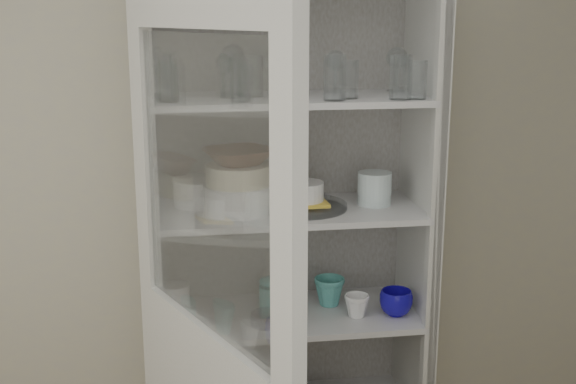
# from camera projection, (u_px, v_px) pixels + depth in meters

# --- Properties ---
(wall_back) EXTENTS (3.60, 0.02, 2.60)m
(wall_back) POSITION_uv_depth(u_px,v_px,m) (228.00, 185.00, 2.77)
(wall_back) COLOR #BBB398
(wall_back) RESTS_ON ground
(pantry_cabinet) EXTENTS (1.00, 0.45, 2.10)m
(pantry_cabinet) POSITION_uv_depth(u_px,v_px,m) (286.00, 285.00, 2.73)
(pantry_cabinet) COLOR beige
(pantry_cabinet) RESTS_ON floor
(tumbler_0) EXTENTS (0.09, 0.09, 0.14)m
(tumbler_0) POSITION_uv_depth(u_px,v_px,m) (167.00, 80.00, 2.30)
(tumbler_0) COLOR silver
(tumbler_0) RESTS_ON shelf_glass
(tumbler_1) EXTENTS (0.07, 0.07, 0.13)m
(tumbler_1) POSITION_uv_depth(u_px,v_px,m) (168.00, 81.00, 2.32)
(tumbler_1) COLOR silver
(tumbler_1) RESTS_ON shelf_glass
(tumbler_2) EXTENTS (0.08, 0.08, 0.13)m
(tumbler_2) POSITION_uv_depth(u_px,v_px,m) (241.00, 82.00, 2.31)
(tumbler_2) COLOR silver
(tumbler_2) RESTS_ON shelf_glass
(tumbler_3) EXTENTS (0.10, 0.10, 0.15)m
(tumbler_3) POSITION_uv_depth(u_px,v_px,m) (335.00, 78.00, 2.35)
(tumbler_3) COLOR silver
(tumbler_3) RESTS_ON shelf_glass
(tumbler_4) EXTENTS (0.07, 0.07, 0.13)m
(tumbler_4) POSITION_uv_depth(u_px,v_px,m) (349.00, 79.00, 2.41)
(tumbler_4) COLOR silver
(tumbler_4) RESTS_ON shelf_glass
(tumbler_5) EXTENTS (0.09, 0.09, 0.15)m
(tumbler_5) POSITION_uv_depth(u_px,v_px,m) (401.00, 77.00, 2.37)
(tumbler_5) COLOR silver
(tumbler_5) RESTS_ON shelf_glass
(tumbler_6) EXTENTS (0.08, 0.08, 0.13)m
(tumbler_6) POSITION_uv_depth(u_px,v_px,m) (417.00, 80.00, 2.39)
(tumbler_6) COLOR silver
(tumbler_6) RESTS_ON shelf_glass
(tumbler_7) EXTENTS (0.09, 0.09, 0.15)m
(tumbler_7) POSITION_uv_depth(u_px,v_px,m) (167.00, 76.00, 2.39)
(tumbler_7) COLOR silver
(tumbler_7) RESTS_ON shelf_glass
(tumbler_8) EXTENTS (0.09, 0.09, 0.15)m
(tumbler_8) POSITION_uv_depth(u_px,v_px,m) (231.00, 75.00, 2.43)
(tumbler_8) COLOR silver
(tumbler_8) RESTS_ON shelf_glass
(tumbler_9) EXTENTS (0.08, 0.08, 0.15)m
(tumbler_9) POSITION_uv_depth(u_px,v_px,m) (233.00, 76.00, 2.43)
(tumbler_9) COLOR silver
(tumbler_9) RESTS_ON shelf_glass
(tumbler_10) EXTENTS (0.09, 0.09, 0.14)m
(tumbler_10) POSITION_uv_depth(u_px,v_px,m) (253.00, 76.00, 2.47)
(tumbler_10) COLOR silver
(tumbler_10) RESTS_ON shelf_glass
(goblet_0) EXTENTS (0.08, 0.08, 0.19)m
(goblet_0) POSITION_uv_depth(u_px,v_px,m) (233.00, 67.00, 2.54)
(goblet_0) COLOR silver
(goblet_0) RESTS_ON shelf_glass
(goblet_1) EXTENTS (0.07, 0.07, 0.16)m
(goblet_1) POSITION_uv_depth(u_px,v_px,m) (227.00, 72.00, 2.54)
(goblet_1) COLOR silver
(goblet_1) RESTS_ON shelf_glass
(goblet_2) EXTENTS (0.07, 0.07, 0.16)m
(goblet_2) POSITION_uv_depth(u_px,v_px,m) (336.00, 70.00, 2.59)
(goblet_2) COLOR silver
(goblet_2) RESTS_ON shelf_glass
(goblet_3) EXTENTS (0.08, 0.08, 0.17)m
(goblet_3) POSITION_uv_depth(u_px,v_px,m) (397.00, 68.00, 2.61)
(goblet_3) COLOR silver
(goblet_3) RESTS_ON shelf_glass
(plate_stack_front) EXTENTS (0.25, 0.25, 0.10)m
(plate_stack_front) POSITION_uv_depth(u_px,v_px,m) (239.00, 198.00, 2.53)
(plate_stack_front) COLOR white
(plate_stack_front) RESTS_ON shelf_plates
(plate_stack_back) EXTENTS (0.20, 0.20, 0.10)m
(plate_stack_back) POSITION_uv_depth(u_px,v_px,m) (201.00, 192.00, 2.62)
(plate_stack_back) COLOR white
(plate_stack_back) RESTS_ON shelf_plates
(cream_bowl) EXTENTS (0.28, 0.28, 0.07)m
(cream_bowl) POSITION_uv_depth(u_px,v_px,m) (239.00, 174.00, 2.51)
(cream_bowl) COLOR beige
(cream_bowl) RESTS_ON plate_stack_front
(terracotta_bowl) EXTENTS (0.30, 0.30, 0.06)m
(terracotta_bowl) POSITION_uv_depth(u_px,v_px,m) (238.00, 156.00, 2.49)
(terracotta_bowl) COLOR #49291A
(terracotta_bowl) RESTS_ON cream_bowl
(glass_platter) EXTENTS (0.35, 0.35, 0.02)m
(glass_platter) POSITION_uv_depth(u_px,v_px,m) (302.00, 206.00, 2.58)
(glass_platter) COLOR silver
(glass_platter) RESTS_ON shelf_plates
(yellow_trivet) EXTENTS (0.17, 0.17, 0.01)m
(yellow_trivet) POSITION_uv_depth(u_px,v_px,m) (302.00, 202.00, 2.57)
(yellow_trivet) COLOR yellow
(yellow_trivet) RESTS_ON glass_platter
(white_ramekin) EXTENTS (0.17, 0.17, 0.07)m
(white_ramekin) POSITION_uv_depth(u_px,v_px,m) (302.00, 191.00, 2.56)
(white_ramekin) COLOR white
(white_ramekin) RESTS_ON yellow_trivet
(grey_bowl_stack) EXTENTS (0.12, 0.12, 0.12)m
(grey_bowl_stack) POSITION_uv_depth(u_px,v_px,m) (374.00, 188.00, 2.62)
(grey_bowl_stack) COLOR silver
(grey_bowl_stack) RESTS_ON shelf_plates
(mug_blue) EXTENTS (0.12, 0.12, 0.09)m
(mug_blue) POSITION_uv_depth(u_px,v_px,m) (396.00, 303.00, 2.64)
(mug_blue) COLOR #0E149C
(mug_blue) RESTS_ON shelf_mugs
(mug_teal) EXTENTS (0.12, 0.12, 0.11)m
(mug_teal) POSITION_uv_depth(u_px,v_px,m) (329.00, 291.00, 2.73)
(mug_teal) COLOR #1C8B79
(mug_teal) RESTS_ON shelf_mugs
(mug_white) EXTENTS (0.10, 0.10, 0.08)m
(mug_white) POSITION_uv_depth(u_px,v_px,m) (357.00, 306.00, 2.63)
(mug_white) COLOR white
(mug_white) RESTS_ON shelf_mugs
(teal_jar) EXTENTS (0.09, 0.09, 0.11)m
(teal_jar) POSITION_uv_depth(u_px,v_px,m) (271.00, 295.00, 2.69)
(teal_jar) COLOR #1C8B79
(teal_jar) RESTS_ON shelf_mugs
(measuring_cups) EXTENTS (0.11, 0.11, 0.04)m
(measuring_cups) POSITION_uv_depth(u_px,v_px,m) (266.00, 318.00, 2.57)
(measuring_cups) COLOR #9D9CA8
(measuring_cups) RESTS_ON shelf_mugs
(white_canister) EXTENTS (0.12, 0.12, 0.12)m
(white_canister) POSITION_uv_depth(u_px,v_px,m) (176.00, 300.00, 2.63)
(white_canister) COLOR white
(white_canister) RESTS_ON shelf_mugs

